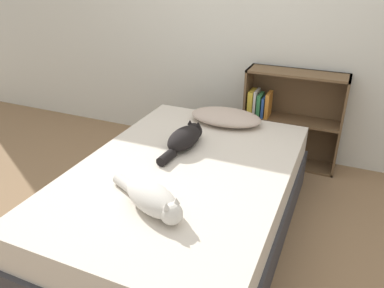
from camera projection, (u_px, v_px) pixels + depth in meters
ground_plane at (184, 231)px, 2.62m from camera, size 8.00×8.00×0.00m
wall_back at (252, 17)px, 3.25m from camera, size 8.00×0.06×2.50m
bed at (183, 201)px, 2.50m from camera, size 1.34×1.99×0.51m
pillow at (226, 117)px, 3.01m from camera, size 0.58×0.35×0.10m
cat_light at (153, 199)px, 1.95m from camera, size 0.54×0.34×0.15m
cat_dark at (185, 138)px, 2.62m from camera, size 0.20×0.53×0.15m
bookshelf at (289, 116)px, 3.35m from camera, size 0.84×0.26×0.86m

